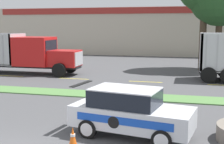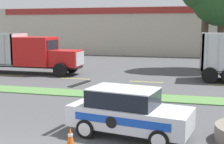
% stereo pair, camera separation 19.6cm
% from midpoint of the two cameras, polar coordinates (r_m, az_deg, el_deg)
% --- Properties ---
extents(grass_verge, '(120.00, 1.73, 0.06)m').
position_cam_midpoint_polar(grass_verge, '(18.05, -3.45, -4.03)').
color(grass_verge, '#517F42').
rests_on(grass_verge, ground_plane).
extents(centre_line_3, '(2.40, 0.14, 0.01)m').
position_cam_midpoint_polar(centre_line_3, '(25.97, -17.76, -0.64)').
color(centre_line_3, yellow).
rests_on(centre_line_3, ground_plane).
extents(centre_line_4, '(2.40, 0.14, 0.01)m').
position_cam_midpoint_polar(centre_line_4, '(23.53, -6.59, -1.20)').
color(centre_line_4, yellow).
rests_on(centre_line_4, ground_plane).
extents(centre_line_5, '(2.40, 0.14, 0.01)m').
position_cam_midpoint_polar(centre_line_5, '(22.16, 6.54, -1.80)').
color(centre_line_5, yellow).
rests_on(centre_line_5, ground_plane).
extents(dump_truck_trail, '(12.17, 2.71, 3.29)m').
position_cam_midpoint_polar(dump_truck_trail, '(26.96, -15.90, 3.12)').
color(dump_truck_trail, black).
rests_on(dump_truck_trail, ground_plane).
extents(rally_car, '(4.55, 2.49, 1.76)m').
position_cam_midpoint_polar(rally_car, '(11.24, 3.45, -7.24)').
color(rally_car, silver).
rests_on(rally_car, ground_plane).
extents(traffic_cone, '(0.38, 0.38, 0.70)m').
position_cam_midpoint_polar(traffic_cone, '(10.38, -7.07, -11.83)').
color(traffic_cone, black).
rests_on(traffic_cone, ground_plane).
extents(store_building_backdrop, '(42.02, 12.10, 6.33)m').
position_cam_midpoint_polar(store_building_backdrop, '(46.63, 6.99, 7.46)').
color(store_building_backdrop, '#BCB29E').
rests_on(store_building_backdrop, ground_plane).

